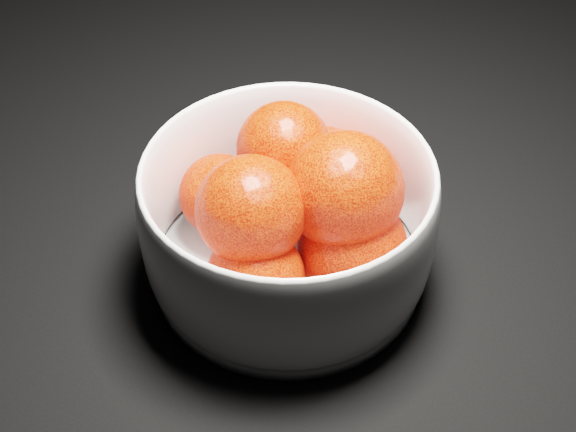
{
  "coord_description": "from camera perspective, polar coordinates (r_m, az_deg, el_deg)",
  "views": [
    {
      "loc": [
        -0.24,
        -0.62,
        0.48
      ],
      "look_at": [
        -0.25,
        -0.19,
        0.06
      ],
      "focal_mm": 50.0,
      "sensor_mm": 36.0,
      "label": 1
    }
  ],
  "objects": [
    {
      "name": "bowl",
      "position": [
        0.61,
        0.0,
        -0.37
      ],
      "size": [
        0.22,
        0.22,
        0.11
      ],
      "rotation": [
        0.0,
        0.0,
        0.17
      ],
      "color": "silver",
      "rests_on": "ground"
    },
    {
      "name": "ground",
      "position": [
        0.82,
        18.26,
        5.64
      ],
      "size": [
        3.0,
        3.0,
        0.0
      ],
      "primitive_type": "cube",
      "color": "black",
      "rests_on": "ground"
    },
    {
      "name": "orange_pile",
      "position": [
        0.6,
        0.94,
        0.83
      ],
      "size": [
        0.18,
        0.19,
        0.13
      ],
      "color": "red",
      "rests_on": "bowl"
    }
  ]
}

